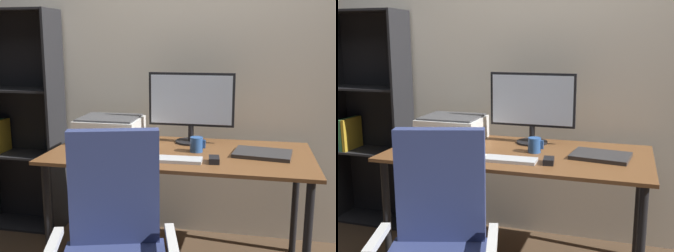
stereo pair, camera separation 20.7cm
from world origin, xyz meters
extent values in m
cube|color=beige|center=(0.00, 0.55, 1.30)|extent=(6.40, 0.10, 2.60)
cube|color=brown|center=(0.00, 0.00, 0.73)|extent=(1.55, 0.76, 0.02)
cylinder|color=black|center=(-0.71, -0.32, 0.36)|extent=(0.04, 0.04, 0.72)
cylinder|color=black|center=(0.71, -0.32, 0.36)|extent=(0.04, 0.04, 0.72)
cylinder|color=black|center=(-0.71, 0.32, 0.36)|extent=(0.04, 0.04, 0.72)
cylinder|color=black|center=(0.71, 0.32, 0.36)|extent=(0.04, 0.04, 0.72)
cylinder|color=black|center=(0.03, 0.24, 0.75)|extent=(0.20, 0.20, 0.01)
cylinder|color=black|center=(0.03, 0.24, 0.80)|extent=(0.04, 0.04, 0.10)
cube|color=black|center=(0.03, 0.24, 1.02)|extent=(0.55, 0.03, 0.34)
cube|color=silver|center=(0.03, 0.22, 1.02)|extent=(0.52, 0.01, 0.31)
cube|color=#B7BABC|center=(0.01, -0.20, 0.75)|extent=(0.29, 0.12, 0.02)
cube|color=black|center=(0.22, -0.19, 0.76)|extent=(0.07, 0.10, 0.03)
cylinder|color=#285193|center=(0.10, 0.02, 0.78)|extent=(0.08, 0.08, 0.09)
cube|color=#285193|center=(0.14, 0.02, 0.79)|extent=(0.02, 0.01, 0.05)
cube|color=#2D2D30|center=(0.48, 0.01, 0.75)|extent=(0.35, 0.27, 0.02)
cube|color=silver|center=(-0.50, 0.18, 0.81)|extent=(0.40, 0.34, 0.15)
cube|color=#424244|center=(-0.50, 0.18, 0.90)|extent=(0.37, 0.31, 0.01)
cube|color=white|center=(-0.27, -0.24, 0.74)|extent=(0.26, 0.33, 0.00)
cube|color=navy|center=(-0.18, -0.69, 0.75)|extent=(0.40, 0.18, 0.52)
cube|color=silver|center=(-0.35, -0.94, 0.58)|extent=(0.11, 0.26, 0.03)
cube|color=silver|center=(0.11, -0.81, 0.58)|extent=(0.11, 0.26, 0.03)
cube|color=black|center=(-0.96, 0.34, 0.80)|extent=(0.02, 0.28, 1.61)
cube|color=black|center=(-1.26, 0.47, 0.80)|extent=(0.62, 0.01, 1.61)
cube|color=black|center=(-1.26, 0.34, 0.01)|extent=(0.58, 0.26, 0.02)
cube|color=black|center=(-1.26, 0.34, 0.56)|extent=(0.58, 0.26, 0.02)
cube|color=black|center=(-1.26, 0.34, 1.05)|extent=(0.58, 0.26, 0.02)
cube|color=black|center=(-1.26, 0.34, 1.60)|extent=(0.58, 0.26, 0.02)
cube|color=gold|center=(-1.41, 0.33, 0.69)|extent=(0.02, 0.22, 0.24)
camera|label=1|loc=(0.41, -2.35, 1.38)|focal=44.21mm
camera|label=2|loc=(0.61, -2.30, 1.38)|focal=44.21mm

